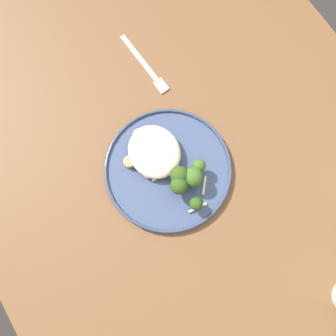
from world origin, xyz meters
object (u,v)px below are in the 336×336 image
at_px(seared_scallop_center_golden, 165,146).
at_px(broccoli_floret_left_leaning, 196,204).
at_px(seared_scallop_on_noodles, 148,172).
at_px(dinner_fork, 145,66).
at_px(seared_scallop_tiny_bay, 129,162).
at_px(broccoli_floret_near_rim, 180,175).
at_px(broccoli_floret_center_pile, 199,166).
at_px(seared_scallop_half_hidden, 139,135).
at_px(seared_scallop_left_edge, 152,139).
at_px(dinner_plate, 168,169).
at_px(seared_scallop_tilted_round, 153,152).
at_px(broccoli_floret_right_tilted, 180,188).
at_px(broccoli_floret_beside_noodles, 194,178).
at_px(seared_scallop_front_small, 167,170).

bearing_deg(seared_scallop_center_golden, broccoli_floret_left_leaning, 174.29).
bearing_deg(seared_scallop_on_noodles, dinner_fork, -29.30).
height_order(seared_scallop_tiny_bay, broccoli_floret_near_rim, broccoli_floret_near_rim).
relative_size(seared_scallop_tiny_bay, broccoli_floret_center_pile, 0.51).
relative_size(seared_scallop_half_hidden, seared_scallop_left_edge, 1.25).
bearing_deg(seared_scallop_left_edge, broccoli_floret_center_pile, -156.25).
bearing_deg(dinner_plate, dinner_fork, -19.80).
bearing_deg(dinner_plate, seared_scallop_tilted_round, 12.28).
relative_size(seared_scallop_tilted_round, seared_scallop_tiny_bay, 0.95).
relative_size(seared_scallop_left_edge, broccoli_floret_center_pile, 0.43).
bearing_deg(broccoli_floret_right_tilted, broccoli_floret_beside_noodles, -84.09).
xyz_separation_m(dinner_plate, seared_scallop_tiny_bay, (0.06, 0.07, 0.01)).
relative_size(seared_scallop_left_edge, broccoli_floret_right_tilted, 0.36).
relative_size(broccoli_floret_right_tilted, broccoli_floret_left_leaning, 1.33).
height_order(seared_scallop_front_small, dinner_fork, seared_scallop_front_small).
bearing_deg(seared_scallop_tiny_bay, seared_scallop_center_golden, -97.84).
xyz_separation_m(seared_scallop_tilted_round, seared_scallop_tiny_bay, (0.01, 0.06, -0.00)).
xyz_separation_m(seared_scallop_tiny_bay, broccoli_floret_left_leaning, (-0.16, -0.07, 0.02)).
bearing_deg(dinner_fork, seared_scallop_center_golden, 161.43).
bearing_deg(seared_scallop_front_small, seared_scallop_center_golden, -27.09).
bearing_deg(broccoli_floret_left_leaning, broccoli_floret_right_tilted, 13.50).
distance_m(seared_scallop_front_small, broccoli_floret_beside_noodles, 0.07).
distance_m(broccoli_floret_right_tilted, broccoli_floret_center_pile, 0.06).
bearing_deg(broccoli_floret_beside_noodles, seared_scallop_half_hidden, 17.08).
height_order(seared_scallop_on_noodles, seared_scallop_center_golden, seared_scallop_center_golden).
height_order(seared_scallop_front_small, seared_scallop_center_golden, seared_scallop_center_golden).
xyz_separation_m(seared_scallop_tilted_round, seared_scallop_center_golden, (-0.00, -0.03, 0.00)).
bearing_deg(seared_scallop_on_noodles, seared_scallop_half_hidden, -17.66).
distance_m(seared_scallop_half_hidden, broccoli_floret_center_pile, 0.16).
bearing_deg(broccoli_floret_right_tilted, seared_scallop_on_noodles, 28.30).
xyz_separation_m(dinner_plate, broccoli_floret_beside_noodles, (-0.05, -0.03, 0.04)).
height_order(seared_scallop_on_noodles, dinner_fork, seared_scallop_on_noodles).
bearing_deg(broccoli_floret_left_leaning, broccoli_floret_center_pile, -36.79).
distance_m(seared_scallop_half_hidden, seared_scallop_left_edge, 0.03).
bearing_deg(seared_scallop_half_hidden, seared_scallop_tiny_bay, 130.11).
height_order(dinner_plate, dinner_fork, dinner_plate).
bearing_deg(seared_scallop_tilted_round, seared_scallop_on_noodles, 136.83).
bearing_deg(broccoli_floret_near_rim, broccoli_floret_left_leaning, 178.44).
relative_size(dinner_plate, broccoli_floret_right_tilted, 4.73).
distance_m(seared_scallop_half_hidden, broccoli_floret_beside_noodles, 0.16).
height_order(seared_scallop_half_hidden, seared_scallop_tiny_bay, seared_scallop_half_hidden).
height_order(seared_scallop_tilted_round, broccoli_floret_left_leaning, broccoli_floret_left_leaning).
xyz_separation_m(seared_scallop_center_golden, broccoli_floret_center_pile, (-0.08, -0.03, 0.02)).
bearing_deg(seared_scallop_half_hidden, seared_scallop_front_small, -173.81).
bearing_deg(broccoli_floret_center_pile, broccoli_floret_beside_noodles, 123.97).
distance_m(dinner_plate, seared_scallop_left_edge, 0.08).
distance_m(dinner_plate, broccoli_floret_left_leaning, 0.11).
relative_size(seared_scallop_tiny_bay, seared_scallop_center_golden, 1.12).
relative_size(seared_scallop_tiny_bay, broccoli_floret_beside_noodles, 0.44).
bearing_deg(dinner_plate, seared_scallop_front_small, 134.45).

